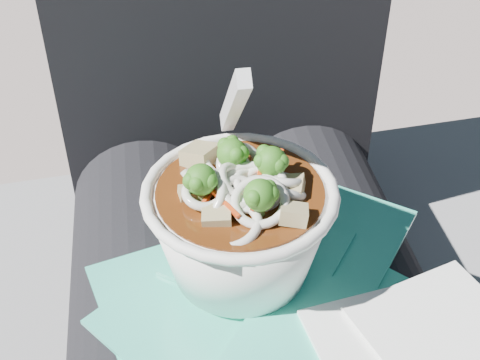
{
  "coord_description": "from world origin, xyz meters",
  "views": [
    {
      "loc": [
        -0.08,
        -0.36,
        1.01
      ],
      "look_at": [
        -0.02,
        0.02,
        0.7
      ],
      "focal_mm": 50.0,
      "sensor_mm": 36.0,
      "label": 1
    }
  ],
  "objects": [
    {
      "name": "udon_bowl",
      "position": [
        -0.02,
        0.02,
        0.66
      ],
      "size": [
        0.15,
        0.16,
        0.19
      ],
      "color": "white",
      "rests_on": "plastic_bag"
    },
    {
      "name": "lap",
      "position": [
        0.0,
        0.0,
        0.51
      ],
      "size": [
        0.34,
        0.48,
        0.16
      ],
      "color": "black",
      "rests_on": "stone_ledge"
    },
    {
      "name": "plastic_bag",
      "position": [
        0.01,
        -0.03,
        0.6
      ],
      "size": [
        0.32,
        0.36,
        0.01
      ],
      "color": "#2CB99A",
      "rests_on": "lap"
    },
    {
      "name": "napkins",
      "position": [
        0.1,
        -0.09,
        0.61
      ],
      "size": [
        0.17,
        0.16,
        0.01
      ],
      "color": "white",
      "rests_on": "plastic_bag"
    },
    {
      "name": "person_body",
      "position": [
        0.0,
        0.09,
        0.54
      ],
      "size": [
        0.34,
        0.94,
        0.98
      ],
      "color": "black",
      "rests_on": "ground"
    }
  ]
}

